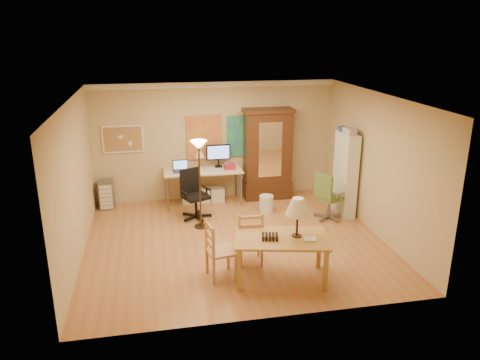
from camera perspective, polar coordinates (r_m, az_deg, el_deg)
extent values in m
plane|color=#AF673E|center=(8.90, -0.62, -7.45)|extent=(5.50, 5.50, 0.00)
cube|color=white|center=(10.52, -3.14, 11.55)|extent=(5.50, 0.08, 0.12)
cube|color=tan|center=(10.65, -14.07, 4.87)|extent=(0.90, 0.04, 0.62)
cube|color=gold|center=(10.70, -4.37, 5.17)|extent=(0.80, 0.04, 1.00)
cube|color=#2866A2|center=(10.84, 0.38, 5.38)|extent=(0.75, 0.04, 0.95)
cube|color=olive|center=(7.39, 5.07, -7.10)|extent=(1.59, 1.15, 0.04)
cube|color=olive|center=(7.21, -0.11, -10.91)|extent=(0.08, 0.08, 0.68)
cube|color=olive|center=(7.30, 10.40, -10.85)|extent=(0.08, 0.08, 0.68)
cube|color=olive|center=(7.86, 0.02, -8.32)|extent=(0.08, 0.08, 0.68)
cube|color=olive|center=(7.94, 9.60, -8.31)|extent=(0.08, 0.08, 0.68)
cylinder|color=#331911|center=(7.44, 6.92, -6.74)|extent=(0.15, 0.15, 0.02)
cylinder|color=#331911|center=(7.36, 6.97, -5.45)|extent=(0.04, 0.04, 0.38)
cone|color=beige|center=(7.25, 7.07, -3.22)|extent=(0.38, 0.38, 0.27)
cube|color=silver|center=(7.33, 8.53, -7.17)|extent=(0.22, 0.18, 0.03)
cube|color=black|center=(7.29, 3.68, -6.92)|extent=(0.31, 0.26, 0.08)
cube|color=#A9824D|center=(7.97, 1.14, -7.07)|extent=(0.47, 0.45, 0.04)
cube|color=#A9824D|center=(8.26, 2.27, -7.94)|extent=(0.04, 0.04, 0.43)
cube|color=#A9824D|center=(8.21, -0.37, -8.09)|extent=(0.04, 0.04, 0.43)
cube|color=#A9824D|center=(7.94, 2.68, -9.07)|extent=(0.04, 0.04, 0.43)
cube|color=#A9824D|center=(7.90, -0.07, -9.23)|extent=(0.04, 0.04, 0.43)
cube|color=#A9824D|center=(7.73, 2.73, -5.88)|extent=(0.04, 0.04, 0.50)
cube|color=#A9824D|center=(7.68, -0.07, -6.03)|extent=(0.04, 0.04, 0.50)
cube|color=#A9824D|center=(7.69, 1.34, -5.62)|extent=(0.38, 0.06, 0.05)
cube|color=#A9824D|center=(7.52, -2.33, -8.66)|extent=(0.49, 0.50, 0.04)
cube|color=#A9824D|center=(7.52, -0.51, -10.68)|extent=(0.05, 0.05, 0.43)
cube|color=#A9824D|center=(7.84, -1.46, -9.41)|extent=(0.05, 0.05, 0.43)
cube|color=#A9824D|center=(7.43, -3.20, -11.13)|extent=(0.05, 0.05, 0.43)
cube|color=#A9824D|center=(7.75, -4.04, -9.82)|extent=(0.05, 0.05, 0.43)
cube|color=#A9824D|center=(7.20, -3.27, -7.73)|extent=(0.05, 0.05, 0.50)
cube|color=#A9824D|center=(7.53, -4.12, -6.53)|extent=(0.05, 0.05, 0.50)
cube|color=#A9824D|center=(7.34, -3.72, -6.76)|extent=(0.09, 0.38, 0.05)
cylinder|color=#3D2918|center=(9.52, -4.78, -5.64)|extent=(0.27, 0.27, 0.03)
cylinder|color=#3D2918|center=(9.21, -4.91, -0.82)|extent=(0.03, 0.03, 1.68)
cone|color=#FFE0A5|center=(8.97, -5.06, 4.39)|extent=(0.33, 0.33, 0.13)
cube|color=#C0AA8C|center=(10.53, -4.56, 1.17)|extent=(1.74, 0.76, 0.03)
cylinder|color=slate|center=(10.29, -8.82, -1.74)|extent=(0.04, 0.04, 0.76)
cylinder|color=slate|center=(10.46, 0.16, -1.18)|extent=(0.04, 0.04, 0.76)
cylinder|color=slate|center=(10.91, -8.97, -0.59)|extent=(0.04, 0.04, 0.76)
cylinder|color=slate|center=(11.07, -0.50, -0.08)|extent=(0.04, 0.04, 0.76)
cube|color=black|center=(10.43, -7.20, 1.06)|extent=(0.35, 0.24, 0.02)
cube|color=black|center=(10.57, -7.30, 1.93)|extent=(0.35, 0.06, 0.23)
cube|color=black|center=(10.63, -2.66, 3.42)|extent=(0.55, 0.04, 0.35)
cone|color=beige|center=(10.54, -4.97, 3.10)|extent=(0.22, 0.22, 0.13)
cube|color=silver|center=(10.35, -5.35, 0.96)|extent=(0.27, 0.35, 0.01)
cube|color=maroon|center=(10.53, -1.29, 1.69)|extent=(0.24, 0.17, 0.13)
cube|color=white|center=(10.75, -6.24, -1.99)|extent=(0.31, 0.26, 0.33)
cube|color=white|center=(10.78, -4.51, -1.89)|extent=(0.31, 0.26, 0.33)
cube|color=silver|center=(10.82, -2.79, -1.78)|extent=(0.31, 0.26, 0.33)
cylinder|color=black|center=(9.86, -5.37, -3.30)|extent=(0.06, 0.06, 0.40)
cube|color=black|center=(9.78, -5.41, -2.04)|extent=(0.63, 0.62, 0.07)
cube|color=black|center=(9.86, -6.09, -0.02)|extent=(0.45, 0.23, 0.52)
cube|color=black|center=(9.62, -6.80, -1.55)|extent=(0.16, 0.29, 0.03)
cube|color=black|center=(9.85, -4.11, -0.98)|extent=(0.16, 0.29, 0.03)
cylinder|color=slate|center=(9.99, 10.78, -3.31)|extent=(0.06, 0.06, 0.39)
cube|color=#4B622C|center=(9.91, 10.86, -2.10)|extent=(0.62, 0.63, 0.07)
cube|color=#4B622C|center=(9.66, 10.13, -0.74)|extent=(0.25, 0.42, 0.51)
cube|color=slate|center=(9.71, 12.05, -1.73)|extent=(0.28, 0.17, 0.03)
cube|color=slate|center=(10.02, 9.80, -0.97)|extent=(0.28, 0.17, 0.03)
cube|color=slate|center=(10.79, -15.94, -1.68)|extent=(0.31, 0.36, 0.62)
cube|color=silver|center=(10.62, -16.02, -2.02)|extent=(0.27, 0.02, 0.53)
cube|color=#37200F|center=(10.84, 3.37, 3.00)|extent=(1.07, 0.48, 2.04)
cube|color=#37200F|center=(11.08, 3.30, -1.02)|extent=(1.11, 0.52, 0.41)
cube|color=white|center=(10.56, 3.72, 3.67)|extent=(0.53, 0.01, 1.26)
cube|color=#37200F|center=(10.62, 3.48, 8.47)|extent=(1.14, 0.54, 0.08)
cube|color=white|center=(10.12, 12.73, 0.70)|extent=(0.27, 0.71, 1.77)
cube|color=#993333|center=(10.14, 12.66, -2.02)|extent=(0.16, 0.35, 0.21)
cube|color=#334C99|center=(10.11, 12.37, 4.15)|extent=(0.16, 0.25, 0.18)
cylinder|color=silver|center=(10.17, 3.22, -2.93)|extent=(0.31, 0.31, 0.38)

